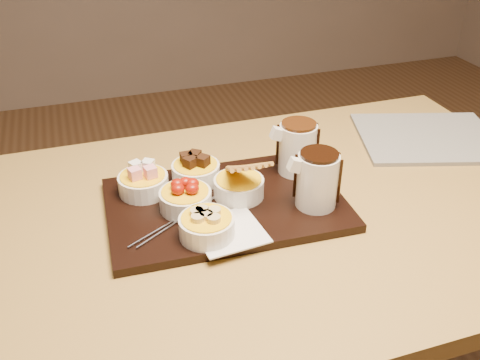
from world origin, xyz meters
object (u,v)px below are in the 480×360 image
object	(u,v)px
dining_table	(283,244)
bowl_strawberries	(186,200)
serving_board	(226,204)
pitcher_milk_chocolate	(297,149)
pitcher_dark_chocolate	(317,181)
newspaper	(428,137)

from	to	relation	value
dining_table	bowl_strawberries	bearing A→B (deg)	172.69
serving_board	bowl_strawberries	xyz separation A→B (m)	(-0.08, -0.00, 0.03)
bowl_strawberries	pitcher_milk_chocolate	size ratio (longest dim) A/B	0.93
pitcher_dark_chocolate	dining_table	bearing A→B (deg)	140.76
pitcher_milk_chocolate	dining_table	bearing A→B (deg)	-121.61
dining_table	pitcher_dark_chocolate	size ratio (longest dim) A/B	11.11
serving_board	dining_table	bearing A→B (deg)	-10.50
serving_board	bowl_strawberries	distance (m)	0.08
pitcher_dark_chocolate	pitcher_milk_chocolate	bearing A→B (deg)	85.60
serving_board	pitcher_milk_chocolate	distance (m)	0.20
bowl_strawberries	pitcher_milk_chocolate	bearing A→B (deg)	13.96
serving_board	bowl_strawberries	bearing A→B (deg)	-176.42
dining_table	pitcher_dark_chocolate	world-z (taller)	pitcher_dark_chocolate
newspaper	dining_table	bearing A→B (deg)	-143.68
newspaper	bowl_strawberries	bearing A→B (deg)	-151.59
pitcher_milk_chocolate	newspaper	world-z (taller)	pitcher_milk_chocolate
serving_board	newspaper	xyz separation A→B (m)	(0.56, 0.13, -0.00)
bowl_strawberries	newspaper	xyz separation A→B (m)	(0.64, 0.13, -0.03)
bowl_strawberries	newspaper	distance (m)	0.65
dining_table	newspaper	bearing A→B (deg)	19.50
serving_board	newspaper	bearing A→B (deg)	15.48
serving_board	pitcher_milk_chocolate	bearing A→B (deg)	21.80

